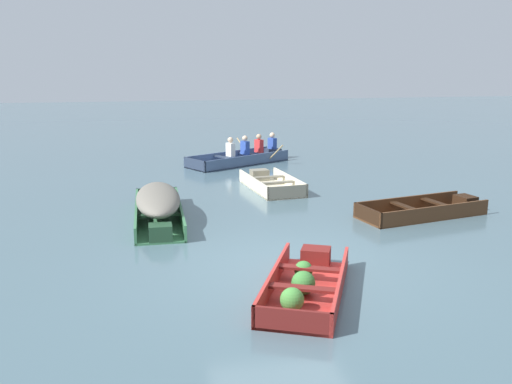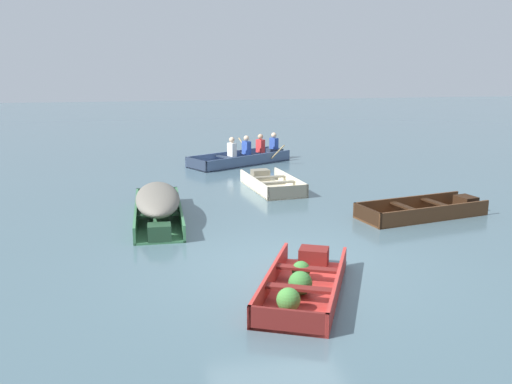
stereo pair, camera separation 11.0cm
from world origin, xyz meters
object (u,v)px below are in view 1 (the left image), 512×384
object	(u,v)px
rowboat_slate_blue_with_crew	(244,156)
dinghy_red_foreground	(305,284)
skiff_green_near_moored	(158,203)
skiff_dark_varnish_mid_moored	(426,210)
skiff_cream_far_moored	(270,184)

from	to	relation	value
rowboat_slate_blue_with_crew	dinghy_red_foreground	bearing A→B (deg)	-95.68
skiff_green_near_moored	skiff_dark_varnish_mid_moored	bearing A→B (deg)	-7.54
skiff_cream_far_moored	skiff_green_near_moored	bearing A→B (deg)	-139.78
rowboat_slate_blue_with_crew	skiff_cream_far_moored	bearing A→B (deg)	-90.21
rowboat_slate_blue_with_crew	skiff_green_near_moored	bearing A→B (deg)	-115.17
skiff_cream_far_moored	skiff_dark_varnish_mid_moored	bearing A→B (deg)	-50.41
skiff_green_near_moored	rowboat_slate_blue_with_crew	xyz separation A→B (m)	(3.06, 6.50, -0.17)
dinghy_red_foreground	skiff_dark_varnish_mid_moored	bearing A→B (deg)	43.13
skiff_green_near_moored	skiff_dark_varnish_mid_moored	distance (m)	5.86
skiff_cream_far_moored	rowboat_slate_blue_with_crew	world-z (taller)	rowboat_slate_blue_with_crew
skiff_green_near_moored	dinghy_red_foreground	bearing A→B (deg)	-65.58
skiff_dark_varnish_mid_moored	rowboat_slate_blue_with_crew	xyz separation A→B (m)	(-2.75, 7.27, 0.11)
dinghy_red_foreground	rowboat_slate_blue_with_crew	distance (m)	10.91
dinghy_red_foreground	skiff_green_near_moored	world-z (taller)	skiff_green_near_moored
skiff_cream_far_moored	rowboat_slate_blue_with_crew	xyz separation A→B (m)	(0.01, 3.93, 0.10)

